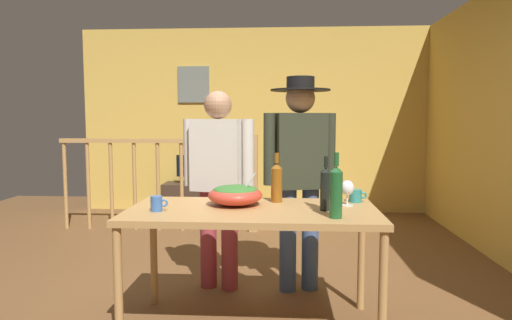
% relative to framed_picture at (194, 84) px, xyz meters
% --- Properties ---
extents(ground_plane, '(8.31, 8.31, 0.00)m').
position_rel_framed_picture_xyz_m(ground_plane, '(0.86, -3.14, -1.81)').
color(ground_plane, brown).
extents(back_wall, '(4.92, 0.10, 2.60)m').
position_rel_framed_picture_xyz_m(back_wall, '(0.86, 0.06, -0.52)').
color(back_wall, gold).
rests_on(back_wall, ground_plane).
extents(side_wall_right, '(0.10, 4.80, 2.60)m').
position_rel_framed_picture_xyz_m(side_wall_right, '(3.32, -2.18, -0.52)').
color(side_wall_right, gold).
rests_on(side_wall_right, ground_plane).
extents(framed_picture, '(0.45, 0.03, 0.51)m').
position_rel_framed_picture_xyz_m(framed_picture, '(0.00, 0.00, 0.00)').
color(framed_picture, slate).
extents(stair_railing, '(2.37, 0.10, 1.15)m').
position_rel_framed_picture_xyz_m(stair_railing, '(0.13, -1.17, -1.16)').
color(stair_railing, '#B2844C').
rests_on(stair_railing, ground_plane).
extents(tv_console, '(0.90, 0.40, 0.44)m').
position_rel_framed_picture_xyz_m(tv_console, '(0.08, -0.29, -1.59)').
color(tv_console, '#38281E').
rests_on(tv_console, ground_plane).
extents(flat_screen_tv, '(0.52, 0.12, 0.39)m').
position_rel_framed_picture_xyz_m(flat_screen_tv, '(0.08, -0.32, -1.14)').
color(flat_screen_tv, black).
rests_on(flat_screen_tv, tv_console).
extents(serving_table, '(1.56, 0.78, 0.78)m').
position_rel_framed_picture_xyz_m(serving_table, '(1.10, -3.66, -1.11)').
color(serving_table, '#B2844C').
rests_on(serving_table, ground_plane).
extents(salad_bowl, '(0.35, 0.35, 0.21)m').
position_rel_framed_picture_xyz_m(salad_bowl, '(0.98, -3.56, -0.96)').
color(salad_bowl, '#CC3D2D').
rests_on(salad_bowl, serving_table).
extents(wine_glass, '(0.09, 0.09, 0.16)m').
position_rel_framed_picture_xyz_m(wine_glass, '(1.70, -3.53, -0.92)').
color(wine_glass, silver).
rests_on(wine_glass, serving_table).
extents(wine_bottle_green, '(0.07, 0.07, 0.37)m').
position_rel_framed_picture_xyz_m(wine_bottle_green, '(1.59, -3.90, -0.88)').
color(wine_bottle_green, '#1E5628').
rests_on(wine_bottle_green, serving_table).
extents(wine_bottle_dark, '(0.07, 0.07, 0.33)m').
position_rel_framed_picture_xyz_m(wine_bottle_dark, '(1.55, -3.69, -0.90)').
color(wine_bottle_dark, black).
rests_on(wine_bottle_dark, serving_table).
extents(wine_bottle_amber, '(0.08, 0.08, 0.33)m').
position_rel_framed_picture_xyz_m(wine_bottle_amber, '(1.24, -3.43, -0.90)').
color(wine_bottle_amber, brown).
rests_on(wine_bottle_amber, serving_table).
extents(mug_blue, '(0.11, 0.07, 0.09)m').
position_rel_framed_picture_xyz_m(mug_blue, '(0.52, -3.78, -0.99)').
color(mug_blue, '#3866B2').
rests_on(mug_blue, serving_table).
extents(mug_teal, '(0.12, 0.08, 0.09)m').
position_rel_framed_picture_xyz_m(mug_teal, '(1.77, -3.40, -0.99)').
color(mug_teal, teal).
rests_on(mug_teal, serving_table).
extents(person_standing_left, '(0.57, 0.31, 1.55)m').
position_rel_framed_picture_xyz_m(person_standing_left, '(0.78, -2.98, -0.90)').
color(person_standing_left, '#9E3842').
rests_on(person_standing_left, ground_plane).
extents(person_standing_right, '(0.55, 0.45, 1.65)m').
position_rel_framed_picture_xyz_m(person_standing_right, '(1.41, -2.98, -0.83)').
color(person_standing_right, '#3D5684').
rests_on(person_standing_right, ground_plane).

